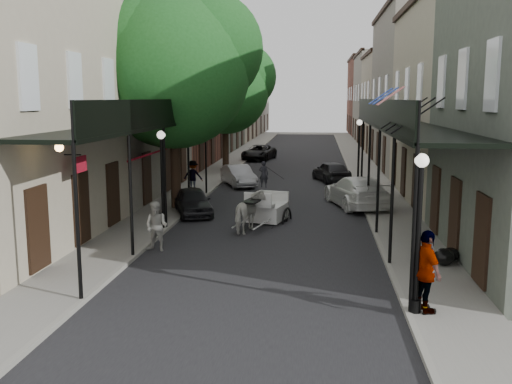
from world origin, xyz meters
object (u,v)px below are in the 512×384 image
(pedestrian_sidewalk_left, at_px, (193,176))
(lamppost_right_far, at_px, (359,151))
(tree_far, at_px, (231,86))
(car_right_near, at_px, (356,192))
(pedestrian_walking, at_px, (156,226))
(horse, at_px, (250,212))
(car_left_near, at_px, (193,201))
(lamppost_left, at_px, (162,178))
(tree_near, at_px, (183,65))
(car_left_far, at_px, (259,152))
(lamppost_right_near, at_px, (418,231))
(car_left_mid, at_px, (239,176))
(car_right_far, at_px, (331,171))
(pedestrian_sidewalk_right, at_px, (426,272))
(carriage, at_px, (271,196))

(pedestrian_sidewalk_left, bearing_deg, lamppost_right_far, -159.43)
(tree_far, bearing_deg, car_right_near, -58.04)
(pedestrian_walking, xyz_separation_m, car_right_near, (7.10, 8.60, -0.11))
(horse, bearing_deg, car_left_near, -32.38)
(lamppost_left, height_order, lamppost_right_far, same)
(car_left_near, bearing_deg, tree_near, 96.32)
(horse, xyz_separation_m, car_left_far, (-2.31, 25.40, -0.15))
(lamppost_right_near, distance_m, car_left_mid, 20.59)
(tree_near, xyz_separation_m, pedestrian_walking, (0.70, -7.18, -5.65))
(lamppost_right_near, distance_m, car_left_near, 13.51)
(pedestrian_walking, distance_m, car_right_far, 17.70)
(pedestrian_sidewalk_left, distance_m, car_left_far, 16.73)
(tree_far, height_order, car_left_mid, tree_far)
(car_left_near, distance_m, car_left_mid, 8.40)
(pedestrian_sidewalk_right, relative_size, car_left_mid, 0.53)
(car_right_near, bearing_deg, car_left_far, -86.01)
(carriage, distance_m, car_left_near, 3.54)
(pedestrian_sidewalk_left, relative_size, car_left_mid, 0.44)
(car_left_mid, xyz_separation_m, car_right_near, (6.36, -5.76, 0.12))
(tree_far, distance_m, pedestrian_sidewalk_left, 10.63)
(lamppost_right_near, relative_size, car_right_far, 0.99)
(pedestrian_sidewalk_left, bearing_deg, lamppost_left, 95.80)
(car_left_mid, bearing_deg, horse, -104.08)
(carriage, bearing_deg, car_left_mid, 120.02)
(lamppost_left, bearing_deg, car_left_mid, 83.28)
(tree_far, relative_size, car_left_near, 2.48)
(lamppost_right_near, relative_size, lamppost_right_far, 1.00)
(lamppost_right_near, relative_size, lamppost_left, 1.00)
(pedestrian_sidewalk_left, height_order, car_left_far, pedestrian_sidewalk_left)
(lamppost_right_far, distance_m, horse, 13.00)
(horse, xyz_separation_m, carriage, (0.58, 2.34, 0.23))
(tree_near, bearing_deg, lamppost_left, -88.66)
(car_right_near, bearing_deg, lamppost_right_near, 77.55)
(lamppost_right_far, distance_m, car_left_far, 15.25)
(carriage, height_order, pedestrian_sidewalk_left, carriage)
(lamppost_right_near, height_order, car_right_near, lamppost_right_near)
(pedestrian_sidewalk_right, distance_m, car_left_mid, 20.62)
(lamppost_right_near, height_order, car_left_far, lamppost_right_near)
(lamppost_right_near, distance_m, car_right_near, 13.68)
(tree_near, distance_m, pedestrian_walking, 9.16)
(tree_near, xyz_separation_m, lamppost_left, (0.10, -4.18, -4.44))
(tree_far, distance_m, lamppost_right_near, 27.74)
(lamppost_right_near, relative_size, car_right_near, 0.74)
(pedestrian_sidewalk_left, bearing_deg, pedestrian_walking, 97.41)
(pedestrian_walking, bearing_deg, lamppost_right_far, 77.43)
(tree_far, relative_size, lamppost_right_near, 2.32)
(tree_far, xyz_separation_m, horse, (3.52, -18.18, -5.06))
(lamppost_left, relative_size, pedestrian_sidewalk_right, 1.90)
(car_right_near, bearing_deg, carriage, 26.47)
(pedestrian_sidewalk_left, xyz_separation_m, car_right_near, (8.47, -3.16, -0.21))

